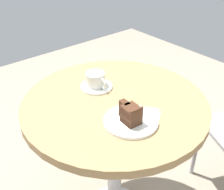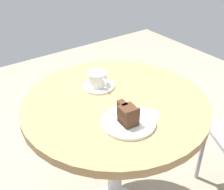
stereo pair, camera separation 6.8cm
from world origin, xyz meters
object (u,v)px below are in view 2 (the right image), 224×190
cake_slice (128,115)px  teaspoon (90,84)px  saucer (99,86)px  coffee_cup (98,79)px  cake_plate (128,122)px  napkin (141,118)px  fork (113,118)px

cake_slice → teaspoon: bearing=173.1°
saucer → teaspoon: size_ratio=1.45×
cake_slice → saucer: bearing=167.2°
coffee_cup → cake_plate: bearing=-10.9°
teaspoon → cake_slice: (0.32, -0.04, 0.04)m
cake_plate → cake_slice: (0.01, -0.01, 0.04)m
saucer → cake_plate: size_ratio=0.70×
saucer → napkin: saucer is taller
cake_plate → napkin: size_ratio=1.14×
fork → saucer: bearing=-9.9°
cake_plate → fork: 0.06m
coffee_cup → cake_plate: (0.29, -0.06, -0.03)m
teaspoon → napkin: size_ratio=0.55×
coffee_cup → fork: coffee_cup is taller
saucer → napkin: size_ratio=0.80×
coffee_cup → teaspoon: size_ratio=1.18×
coffee_cup → cake_plate: size_ratio=0.57×
teaspoon → napkin: bearing=-162.4°
saucer → fork: bearing=-21.3°
coffee_cup → teaspoon: coffee_cup is taller
saucer → coffee_cup: size_ratio=1.23×
saucer → napkin: bearing=0.1°
saucer → cake_slice: size_ratio=1.48×
cake_slice → napkin: bearing=89.2°
fork → napkin: 0.11m
saucer → cake_plate: bearing=-11.2°
fork → napkin: bearing=-105.3°
saucer → cake_plate: cake_plate is taller
cake_plate → cake_slice: 0.04m
saucer → fork: fork is taller
napkin → fork: bearing=-116.7°
teaspoon → cake_slice: cake_slice is taller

